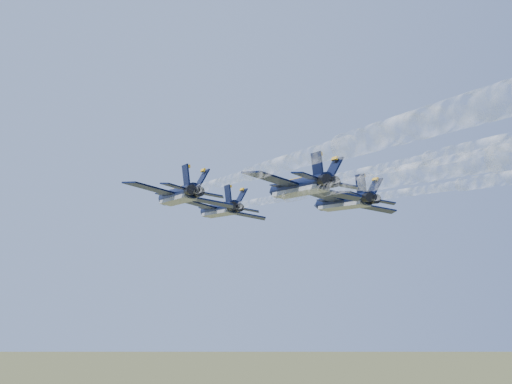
{
  "coord_description": "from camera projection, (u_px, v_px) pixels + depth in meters",
  "views": [
    {
      "loc": [
        -11.94,
        -90.25,
        86.0
      ],
      "look_at": [
        1.35,
        -1.87,
        96.51
      ],
      "focal_mm": 55.0,
      "sensor_mm": 36.0,
      "label": 1
    }
  ],
  "objects": [
    {
      "name": "jet_lead",
      "position": [
        219.0,
        210.0,
        100.32
      ],
      "size": [
        12.08,
        16.17,
        3.93
      ],
      "rotation": [
        0.0,
        0.19,
        0.2
      ],
      "color": "black"
    },
    {
      "name": "jet_left",
      "position": [
        178.0,
        195.0,
        84.18
      ],
      "size": [
        12.08,
        16.17,
        3.93
      ],
      "rotation": [
        0.0,
        0.19,
        0.2
      ],
      "color": "black"
    },
    {
      "name": "jet_right",
      "position": [
        343.0,
        202.0,
        90.91
      ],
      "size": [
        12.08,
        16.17,
        3.93
      ],
      "rotation": [
        0.0,
        0.19,
        0.2
      ],
      "color": "black"
    },
    {
      "name": "jet_slot",
      "position": [
        299.0,
        187.0,
        76.73
      ],
      "size": [
        12.08,
        16.17,
        3.93
      ],
      "rotation": [
        0.0,
        0.19,
        0.2
      ],
      "color": "black"
    },
    {
      "name": "smoke_trail_lead",
      "position": [
        446.0,
        141.0,
        52.23
      ],
      "size": [
        14.96,
        67.39,
        2.3
      ],
      "rotation": [
        0.0,
        0.19,
        0.2
      ],
      "color": "white"
    },
    {
      "name": "smoke_trail_left",
      "position": [
        451.0,
        76.0,
        36.09
      ],
      "size": [
        14.96,
        67.39,
        2.3
      ],
      "rotation": [
        0.0,
        0.19,
        0.2
      ],
      "color": "white"
    }
  ]
}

